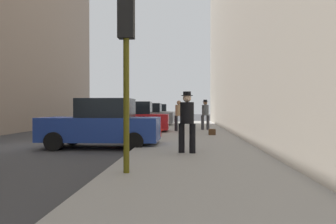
% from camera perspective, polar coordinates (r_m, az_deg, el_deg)
% --- Properties ---
extents(ground_plane, '(120.00, 120.00, 0.00)m').
position_cam_1_polar(ground_plane, '(13.53, -21.82, -5.49)').
color(ground_plane, '#38383A').
extents(sidewalk, '(4.00, 40.00, 0.15)m').
position_cam_1_polar(sidewalk, '(12.25, 4.64, -5.73)').
color(sidewalk, gray).
rests_on(sidewalk, ground_plane).
extents(parked_blue_sedan, '(4.20, 2.07, 1.79)m').
position_cam_1_polar(parked_blue_sedan, '(12.09, -11.41, -2.15)').
color(parked_blue_sedan, navy).
rests_on(parked_blue_sedan, ground_plane).
extents(parked_red_hatchback, '(4.25, 2.15, 1.79)m').
position_cam_1_polar(parked_red_hatchback, '(18.19, -6.40, -1.16)').
color(parked_red_hatchback, '#B2191E').
rests_on(parked_red_hatchback, ground_plane).
extents(parked_gray_coupe, '(4.22, 2.10, 1.79)m').
position_cam_1_polar(parked_gray_coupe, '(24.80, -3.80, -0.64)').
color(parked_gray_coupe, slate).
rests_on(parked_gray_coupe, ground_plane).
extents(parked_silver_sedan, '(4.25, 2.15, 1.79)m').
position_cam_1_polar(parked_silver_sedan, '(31.53, -2.27, -0.34)').
color(parked_silver_sedan, '#B7BABF').
rests_on(parked_silver_sedan, ground_plane).
extents(fire_hydrant, '(0.42, 0.22, 0.70)m').
position_cam_1_polar(fire_hydrant, '(14.79, -1.61, -2.97)').
color(fire_hydrant, red).
rests_on(fire_hydrant, sidewalk).
extents(traffic_light, '(0.32, 0.32, 3.60)m').
position_cam_1_polar(traffic_light, '(6.76, -7.28, 11.81)').
color(traffic_light, '#514C0F').
rests_on(traffic_light, sidewalk).
extents(pedestrian_with_beanie, '(0.51, 0.41, 1.78)m').
position_cam_1_polar(pedestrian_with_beanie, '(19.52, 6.51, -0.19)').
color(pedestrian_with_beanie, '#333338').
rests_on(pedestrian_with_beanie, sidewalk).
extents(pedestrian_with_fedora, '(0.52, 0.47, 1.78)m').
position_cam_1_polar(pedestrian_with_fedora, '(9.48, 3.33, -1.20)').
color(pedestrian_with_fedora, black).
rests_on(pedestrian_with_fedora, sidewalk).
extents(pedestrian_in_tan_coat, '(0.53, 0.47, 1.71)m').
position_cam_1_polar(pedestrian_in_tan_coat, '(18.35, 1.91, -0.34)').
color(pedestrian_in_tan_coat, black).
rests_on(pedestrian_in_tan_coat, sidewalk).
extents(duffel_bag, '(0.32, 0.44, 0.28)m').
position_cam_1_polar(duffel_bag, '(15.95, 7.67, -3.45)').
color(duffel_bag, '#472D19').
rests_on(duffel_bag, sidewalk).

